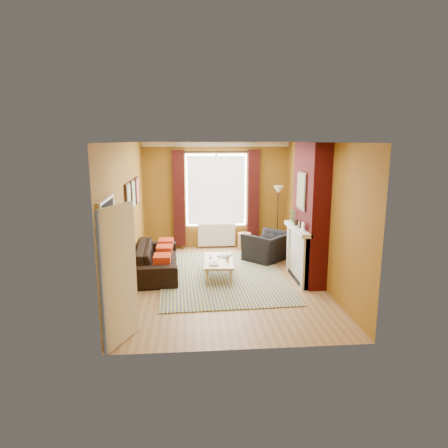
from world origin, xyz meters
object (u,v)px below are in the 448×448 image
at_px(sofa, 157,259).
at_px(armchair, 268,247).
at_px(coffee_table, 219,262).
at_px(wicker_stool, 244,241).
at_px(floor_lamp, 278,200).

xyz_separation_m(sofa, armchair, (2.58, 0.75, 0.02)).
height_order(coffee_table, wicker_stool, wicker_stool).
relative_size(armchair, floor_lamp, 0.60).
distance_m(sofa, coffee_table, 1.37).
bearing_deg(sofa, armchair, -76.78).
bearing_deg(floor_lamp, sofa, -152.80).
relative_size(sofa, armchair, 2.11).
bearing_deg(armchair, coffee_table, -0.87).
height_order(sofa, floor_lamp, floor_lamp).
xyz_separation_m(armchair, floor_lamp, (0.39, 0.77, 1.01)).
bearing_deg(armchair, floor_lamp, -160.59).
relative_size(wicker_stool, floor_lamp, 0.26).
bearing_deg(wicker_stool, armchair, -66.15).
bearing_deg(sofa, coffee_table, -111.44).
relative_size(armchair, wicker_stool, 2.32).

